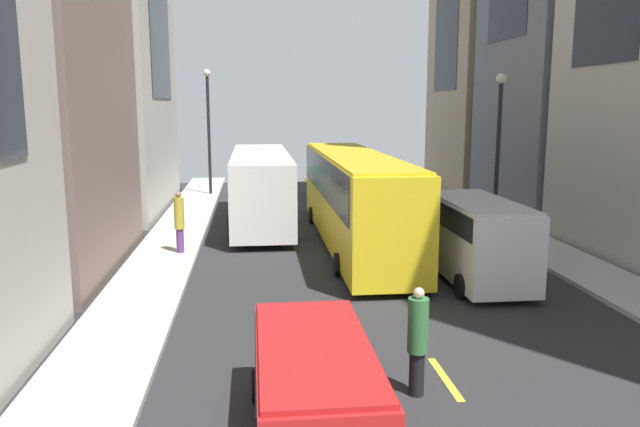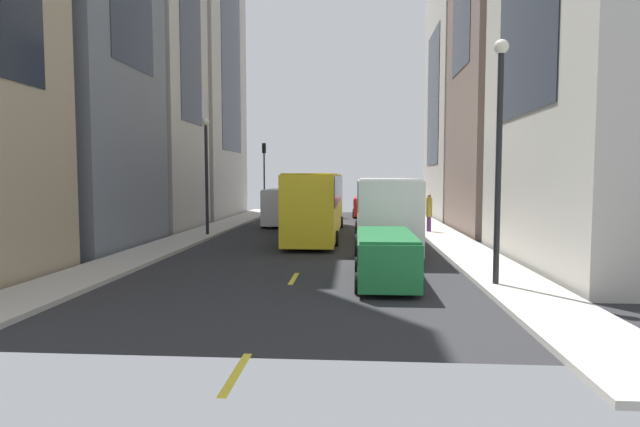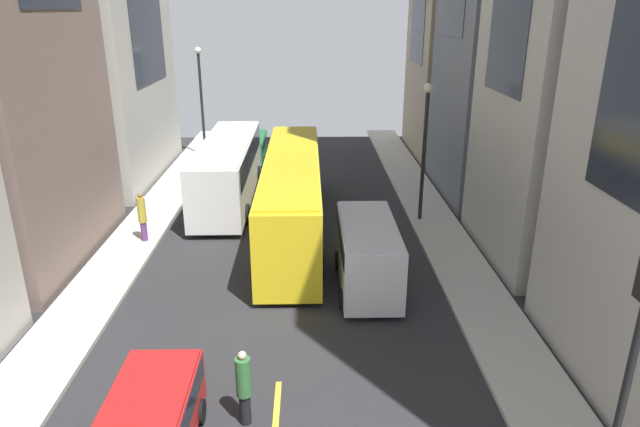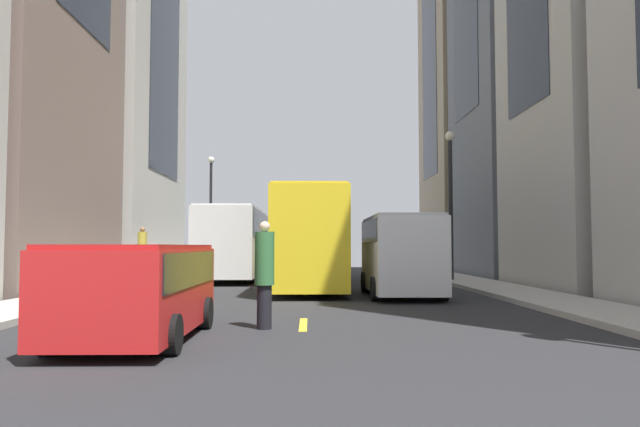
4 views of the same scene
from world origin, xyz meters
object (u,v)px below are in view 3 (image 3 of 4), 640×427
object	(u,v)px
car_green_0	(252,146)
traffic_light_near_corner	(634,357)
delivery_van_white	(368,250)
pedestrian_walking_far	(142,216)
pedestrian_crossing_mid	(244,386)
streetcar_yellow	(292,188)
city_bus_white	(228,165)

from	to	relation	value
car_green_0	traffic_light_near_corner	distance (m)	31.78
delivery_van_white	traffic_light_near_corner	size ratio (longest dim) A/B	0.82
car_green_0	pedestrian_walking_far	xyz separation A→B (m)	(-3.45, -14.74, 0.38)
delivery_van_white	car_green_0	bearing A→B (deg)	107.76
pedestrian_crossing_mid	traffic_light_near_corner	size ratio (longest dim) A/B	0.34
car_green_0	pedestrian_crossing_mid	xyz separation A→B (m)	(2.27, -26.36, 0.16)
pedestrian_walking_far	streetcar_yellow	bearing A→B (deg)	-113.47
streetcar_yellow	delivery_van_white	world-z (taller)	streetcar_yellow
car_green_0	pedestrian_crossing_mid	bearing A→B (deg)	-85.08
city_bus_white	car_green_0	world-z (taller)	city_bus_white
car_green_0	delivery_van_white	bearing A→B (deg)	-72.24
car_green_0	traffic_light_near_corner	bearing A→B (deg)	-72.85
city_bus_white	pedestrian_walking_far	distance (m)	6.61
delivery_van_white	pedestrian_walking_far	bearing A→B (deg)	155.65
city_bus_white	pedestrian_crossing_mid	bearing A→B (deg)	-81.26
city_bus_white	traffic_light_near_corner	size ratio (longest dim) A/B	1.77
city_bus_white	pedestrian_crossing_mid	world-z (taller)	city_bus_white
delivery_van_white	traffic_light_near_corner	xyz separation A→B (m)	(3.21, -11.11, 3.01)
streetcar_yellow	pedestrian_crossing_mid	xyz separation A→B (m)	(-0.89, -12.95, -1.00)
delivery_van_white	pedestrian_crossing_mid	distance (m)	8.25
traffic_light_near_corner	delivery_van_white	bearing A→B (deg)	106.10
city_bus_white	pedestrian_walking_far	world-z (taller)	city_bus_white
pedestrian_walking_far	traffic_light_near_corner	distance (m)	20.27
city_bus_white	pedestrian_walking_far	xyz separation A→B (m)	(-3.03, -5.84, -0.67)
city_bus_white	car_green_0	size ratio (longest dim) A/B	2.36
city_bus_white	car_green_0	distance (m)	8.97
streetcar_yellow	traffic_light_near_corner	world-z (taller)	traffic_light_near_corner
streetcar_yellow	delivery_van_white	xyz separation A→B (m)	(2.95, -5.65, -0.61)
streetcar_yellow	pedestrian_walking_far	size ratio (longest dim) A/B	6.53
city_bus_white	delivery_van_white	distance (m)	12.08
pedestrian_crossing_mid	city_bus_white	bearing A→B (deg)	48.38
pedestrian_crossing_mid	traffic_light_near_corner	world-z (taller)	traffic_light_near_corner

